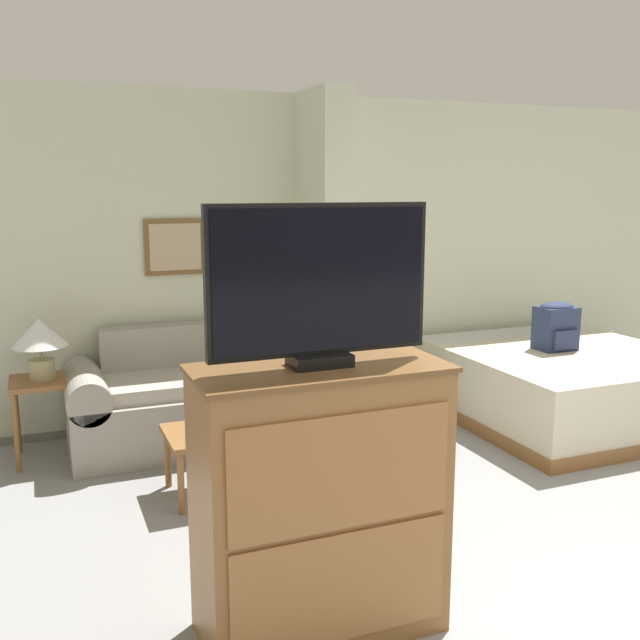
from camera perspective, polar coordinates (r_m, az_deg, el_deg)
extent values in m
cube|color=beige|center=(6.06, 0.95, 5.21)|extent=(7.79, 0.12, 2.60)
cube|color=slate|center=(6.25, 1.17, -6.53)|extent=(7.79, 0.02, 0.06)
cube|color=brown|center=(5.59, -11.52, 5.75)|extent=(0.46, 0.02, 0.43)
cube|color=tan|center=(5.57, -11.50, 5.74)|extent=(0.39, 0.01, 0.36)
cube|color=beige|center=(5.63, 0.30, 4.80)|extent=(0.24, 0.63, 2.60)
cube|color=gray|center=(5.40, -10.17, -7.43)|extent=(1.22, 0.84, 0.43)
cube|color=gray|center=(5.59, -10.99, -2.36)|extent=(1.22, 0.20, 0.41)
cube|color=gray|center=(5.31, -18.10, -8.12)|extent=(0.26, 0.84, 0.43)
cylinder|color=gray|center=(5.23, -18.28, -5.28)|extent=(0.29, 0.84, 0.29)
cube|color=gray|center=(5.58, -2.65, -6.65)|extent=(0.26, 0.84, 0.43)
cylinder|color=gray|center=(5.51, -2.68, -3.94)|extent=(0.29, 0.84, 0.29)
cube|color=#A49F94|center=(5.22, -13.43, -5.14)|extent=(0.59, 0.60, 0.10)
cube|color=#A49F94|center=(5.34, -6.94, -4.57)|extent=(0.59, 0.60, 0.10)
cube|color=brown|center=(4.46, -7.75, -8.86)|extent=(0.70, 0.50, 0.04)
cylinder|color=brown|center=(4.29, -11.07, -12.74)|extent=(0.04, 0.04, 0.37)
cylinder|color=brown|center=(4.43, -3.03, -11.75)|extent=(0.04, 0.04, 0.37)
cylinder|color=brown|center=(4.67, -12.09, -10.78)|extent=(0.04, 0.04, 0.37)
cylinder|color=brown|center=(4.80, -4.70, -9.96)|extent=(0.04, 0.04, 0.37)
cube|color=brown|center=(5.26, -21.28, -4.61)|extent=(0.44, 0.44, 0.04)
cylinder|color=brown|center=(5.17, -23.13, -8.34)|extent=(0.04, 0.04, 0.54)
cylinder|color=brown|center=(5.17, -18.93, -8.04)|extent=(0.04, 0.04, 0.54)
cylinder|color=brown|center=(5.52, -23.08, -7.12)|extent=(0.04, 0.04, 0.54)
cylinder|color=brown|center=(5.53, -19.16, -6.85)|extent=(0.04, 0.04, 0.54)
cylinder|color=tan|center=(5.24, -21.35, -3.68)|extent=(0.17, 0.17, 0.14)
cylinder|color=tan|center=(5.22, -21.43, -2.45)|extent=(0.02, 0.02, 0.09)
cone|color=silver|center=(5.19, -21.54, -0.93)|extent=(0.37, 0.37, 0.19)
cube|color=brown|center=(3.06, -0.03, -14.46)|extent=(1.01, 0.46, 1.14)
cube|color=brown|center=(2.87, -0.04, -3.87)|extent=(1.04, 0.48, 0.02)
cube|color=#946133|center=(2.77, 1.84, -12.09)|extent=(0.91, 0.01, 0.46)
cube|color=#946133|center=(2.99, 1.78, -20.61)|extent=(0.91, 0.01, 0.46)
cube|color=black|center=(2.86, -0.04, -3.20)|extent=(0.24, 0.16, 0.05)
cube|color=black|center=(2.80, -0.04, 3.25)|extent=(0.92, 0.04, 0.60)
cube|color=black|center=(2.78, 0.15, 3.19)|extent=(0.88, 0.01, 0.56)
cube|color=brown|center=(6.24, 18.72, -6.92)|extent=(1.81, 1.92, 0.10)
cube|color=beige|center=(6.17, 18.87, -4.40)|extent=(1.77, 1.88, 0.47)
cube|color=white|center=(6.67, 14.93, -1.45)|extent=(1.65, 0.36, 0.10)
cube|color=#232D4C|center=(6.08, 18.33, -0.63)|extent=(0.31, 0.23, 0.35)
cube|color=#232D4C|center=(6.00, 19.07, -1.50)|extent=(0.23, 0.03, 0.15)
ellipsoid|color=#232D4C|center=(6.05, 18.42, 1.00)|extent=(0.29, 0.21, 0.08)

